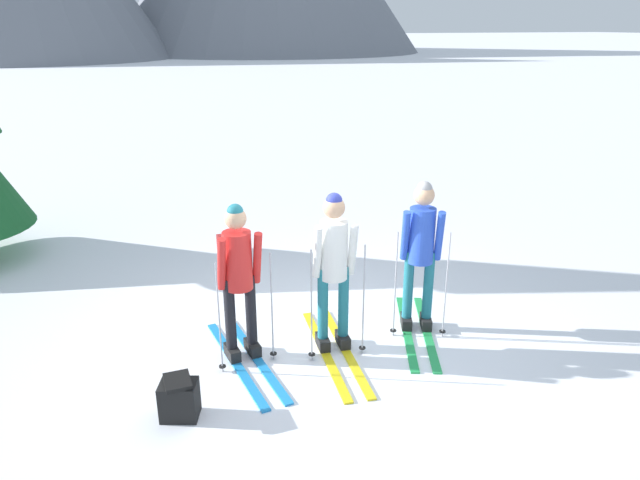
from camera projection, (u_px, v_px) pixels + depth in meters
ground_plane at (330, 340)px, 6.31m from camera, size 400.00×400.00×0.00m
skier_in_red at (238, 275)px, 5.69m from camera, size 0.61×1.77×1.65m
skier_in_white at (334, 268)px, 5.84m from camera, size 0.61×1.81×1.70m
skier_in_blue at (421, 252)px, 6.23m from camera, size 0.93×1.66×1.71m
backpack_on_snow_front at (179, 398)px, 5.02m from camera, size 0.38×0.34×0.38m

